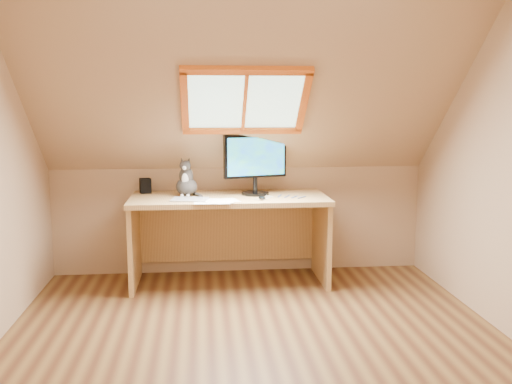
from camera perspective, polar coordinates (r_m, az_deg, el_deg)
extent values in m
plane|color=brown|center=(3.95, 0.13, -15.12)|extent=(3.50, 3.50, 0.00)
cube|color=tan|center=(1.92, 5.30, -3.40)|extent=(3.50, 0.02, 2.40)
cube|color=tan|center=(5.46, -1.67, -2.80)|extent=(3.50, 0.02, 1.00)
cube|color=tan|center=(4.58, -1.08, 10.06)|extent=(3.50, 1.56, 1.41)
cube|color=#B2E0CC|center=(4.66, -1.15, 9.18)|extent=(0.90, 0.53, 0.48)
cube|color=#DA5F14|center=(4.66, -1.15, 9.18)|extent=(1.02, 0.64, 0.59)
cube|color=tan|center=(5.05, -2.71, -0.66)|extent=(1.74, 0.76, 0.04)
cube|color=tan|center=(5.16, -12.06, -5.14)|extent=(0.04, 0.68, 0.75)
cube|color=tan|center=(5.23, 6.55, -4.79)|extent=(0.04, 0.68, 0.75)
cube|color=tan|center=(5.47, -2.86, -4.15)|extent=(1.64, 0.03, 0.52)
cylinder|color=black|center=(5.12, -0.08, -0.14)|extent=(0.25, 0.25, 0.02)
cylinder|color=black|center=(5.11, -0.08, 0.72)|extent=(0.04, 0.04, 0.13)
cube|color=black|center=(5.08, -0.08, 3.60)|extent=(0.57, 0.20, 0.38)
cube|color=#0D26B6|center=(5.05, 0.04, 3.57)|extent=(0.52, 0.16, 0.34)
ellipsoid|color=#413C39|center=(5.09, -6.96, 0.54)|extent=(0.22, 0.25, 0.16)
ellipsoid|color=#413C39|center=(5.07, -7.00, 1.57)|extent=(0.14, 0.14, 0.18)
ellipsoid|color=silver|center=(5.02, -7.11, 1.29)|extent=(0.06, 0.04, 0.10)
ellipsoid|color=#413C39|center=(5.02, -7.10, 2.63)|extent=(0.11, 0.10, 0.09)
sphere|color=silver|center=(4.98, -7.18, 2.41)|extent=(0.04, 0.04, 0.04)
cone|color=#413C39|center=(5.04, -7.42, 3.16)|extent=(0.05, 0.05, 0.06)
cone|color=#413C39|center=(5.02, -6.73, 3.17)|extent=(0.05, 0.05, 0.06)
cube|color=black|center=(5.30, -11.00, 0.62)|extent=(0.12, 0.12, 0.14)
cube|color=#B2B2B7|center=(4.86, -6.64, -0.75)|extent=(0.33, 0.26, 0.01)
ellipsoid|color=black|center=(4.85, 0.61, -0.60)|extent=(0.07, 0.11, 0.03)
cube|color=white|center=(4.78, -3.43, -0.93)|extent=(0.33, 0.27, 0.00)
cube|color=white|center=(4.78, -3.43, -0.91)|extent=(0.32, 0.24, 0.00)
cube|color=white|center=(4.78, -3.43, -0.89)|extent=(0.35, 0.30, 0.00)
cube|color=white|center=(4.78, -3.43, -0.87)|extent=(0.34, 0.28, 0.00)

